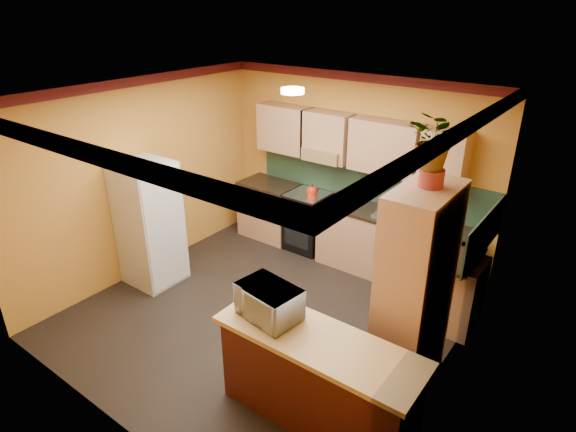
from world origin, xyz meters
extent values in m
plane|color=black|center=(0.00, 0.00, 0.00)|extent=(4.20, 4.20, 0.00)
cube|color=white|center=(0.00, 0.00, 2.70)|extent=(4.20, 4.20, 0.04)
cube|color=#BE8533|center=(0.00, 2.10, 1.35)|extent=(4.20, 0.04, 2.70)
cube|color=#BE8533|center=(0.00, -2.10, 1.35)|extent=(4.20, 0.04, 2.70)
cube|color=#BE8533|center=(-2.10, 0.00, 1.35)|extent=(0.04, 4.20, 2.70)
cube|color=#BE8533|center=(2.10, 0.00, 1.35)|extent=(0.04, 4.20, 2.70)
cube|color=#203B2A|center=(0.25, 2.09, 1.19)|extent=(3.70, 0.02, 0.53)
cube|color=#203B2A|center=(2.09, 1.40, 1.19)|extent=(0.02, 1.40, 0.53)
cube|color=tan|center=(0.10, 1.93, 1.80)|extent=(3.10, 0.34, 0.70)
cylinder|color=white|center=(0.00, 0.60, 2.66)|extent=(0.26, 0.26, 0.06)
cube|color=tan|center=(0.05, 1.80, 0.44)|extent=(3.65, 0.60, 0.88)
cube|color=black|center=(0.05, 1.80, 0.90)|extent=(3.65, 0.62, 0.04)
cube|color=black|center=(-0.58, 1.80, 0.46)|extent=(0.58, 0.58, 0.91)
cube|color=silver|center=(0.82, 1.80, 0.94)|extent=(0.48, 0.40, 0.03)
cube|color=tan|center=(1.80, 1.21, 0.44)|extent=(0.60, 0.80, 0.88)
cube|color=black|center=(1.80, 1.21, 0.90)|extent=(0.62, 0.80, 0.04)
cube|color=silver|center=(-1.75, -0.24, 0.85)|extent=(0.68, 0.66, 1.70)
cube|color=tan|center=(1.85, 0.05, 1.05)|extent=(0.48, 0.90, 2.10)
cylinder|color=maroon|center=(1.85, 0.10, 2.18)|extent=(0.22, 0.22, 0.16)
imported|color=tan|center=(1.85, 0.10, 2.51)|extent=(0.56, 0.53, 0.50)
cube|color=#4D1912|center=(1.42, -0.96, 0.44)|extent=(1.80, 0.55, 0.88)
cube|color=#DAB16A|center=(1.42, -0.96, 0.91)|extent=(1.90, 0.65, 0.05)
imported|color=silver|center=(0.88, -0.96, 1.09)|extent=(0.62, 0.46, 0.31)
camera|label=1|loc=(3.19, -3.78, 3.60)|focal=30.00mm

